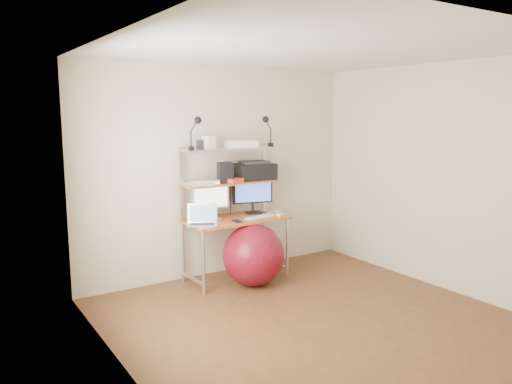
% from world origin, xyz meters
% --- Properties ---
extents(room, '(3.60, 3.60, 3.60)m').
position_xyz_m(room, '(0.00, 0.00, 1.25)').
color(room, brown).
rests_on(room, ground).
extents(computer_desk, '(1.20, 0.60, 1.57)m').
position_xyz_m(computer_desk, '(0.00, 1.50, 0.96)').
color(computer_desk, '#C36B26').
rests_on(computer_desk, ground).
extents(desktop, '(1.20, 0.60, 0.00)m').
position_xyz_m(desktop, '(0.00, 1.44, 0.74)').
color(desktop, '#C36B26').
rests_on(desktop, computer_desk).
extents(mid_shelf, '(1.18, 0.34, 0.00)m').
position_xyz_m(mid_shelf, '(0.00, 1.57, 1.15)').
color(mid_shelf, '#C36B26').
rests_on(mid_shelf, computer_desk).
extents(top_shelf, '(1.18, 0.34, 0.00)m').
position_xyz_m(top_shelf, '(0.00, 1.57, 1.55)').
color(top_shelf, silver).
rests_on(top_shelf, computer_desk).
extents(floor, '(3.60, 3.60, 0.00)m').
position_xyz_m(floor, '(0.00, 0.00, 0.00)').
color(floor, brown).
rests_on(floor, ground).
extents(wall_outlet, '(0.08, 0.01, 0.12)m').
position_xyz_m(wall_outlet, '(0.85, 1.79, 0.30)').
color(wall_outlet, white).
rests_on(wall_outlet, room).
extents(monitor_silver, '(0.44, 0.18, 0.49)m').
position_xyz_m(monitor_silver, '(-0.28, 1.54, 1.00)').
color(monitor_silver, '#BCBCC1').
rests_on(monitor_silver, desktop).
extents(monitor_black, '(0.49, 0.19, 0.50)m').
position_xyz_m(monitor_black, '(0.32, 1.57, 0.99)').
color(monitor_black, black).
rests_on(monitor_black, desktop).
extents(laptop, '(0.41, 0.38, 0.28)m').
position_xyz_m(laptop, '(-0.49, 1.34, 0.79)').
color(laptop, silver).
rests_on(laptop, desktop).
extents(keyboard, '(0.41, 0.18, 0.01)m').
position_xyz_m(keyboard, '(0.26, 1.32, 0.75)').
color(keyboard, white).
rests_on(keyboard, desktop).
extents(mouse, '(0.09, 0.07, 0.02)m').
position_xyz_m(mouse, '(0.52, 1.28, 0.75)').
color(mouse, white).
rests_on(mouse, desktop).
extents(mac_mini, '(0.19, 0.19, 0.04)m').
position_xyz_m(mac_mini, '(0.51, 1.51, 0.76)').
color(mac_mini, silver).
rests_on(mac_mini, desktop).
extents(phone, '(0.08, 0.14, 0.01)m').
position_xyz_m(phone, '(-0.09, 1.27, 0.75)').
color(phone, black).
rests_on(phone, desktop).
extents(printer, '(0.50, 0.37, 0.23)m').
position_xyz_m(printer, '(0.36, 1.60, 1.26)').
color(printer, black).
rests_on(printer, mid_shelf).
extents(nas_cube, '(0.20, 0.20, 0.24)m').
position_xyz_m(nas_cube, '(-0.08, 1.54, 1.27)').
color(nas_cube, black).
rests_on(nas_cube, mid_shelf).
extents(red_box, '(0.21, 0.17, 0.05)m').
position_xyz_m(red_box, '(0.01, 1.47, 1.18)').
color(red_box, '#C94020').
rests_on(red_box, mid_shelf).
extents(scanner, '(0.39, 0.28, 0.09)m').
position_xyz_m(scanner, '(0.17, 1.58, 1.60)').
color(scanner, white).
rests_on(scanner, top_shelf).
extents(box_white, '(0.15, 0.14, 0.15)m').
position_xyz_m(box_white, '(-0.27, 1.57, 1.62)').
color(box_white, white).
rests_on(box_white, top_shelf).
extents(box_grey, '(0.11, 0.11, 0.10)m').
position_xyz_m(box_grey, '(-0.33, 1.62, 1.60)').
color(box_grey, '#2B2A2D').
rests_on(box_grey, top_shelf).
extents(clip_lamp_left, '(0.15, 0.08, 0.37)m').
position_xyz_m(clip_lamp_left, '(-0.47, 1.46, 1.82)').
color(clip_lamp_left, black).
rests_on(clip_lamp_left, top_shelf).
extents(clip_lamp_right, '(0.15, 0.08, 0.37)m').
position_xyz_m(clip_lamp_right, '(0.47, 1.50, 1.82)').
color(clip_lamp_right, black).
rests_on(clip_lamp_right, top_shelf).
extents(exercise_ball, '(0.71, 0.71, 0.71)m').
position_xyz_m(exercise_ball, '(0.06, 1.15, 0.35)').
color(exercise_ball, maroon).
rests_on(exercise_ball, floor).
extents(paper_stack, '(0.36, 0.41, 0.02)m').
position_xyz_m(paper_stack, '(-0.40, 1.57, 1.16)').
color(paper_stack, white).
rests_on(paper_stack, mid_shelf).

